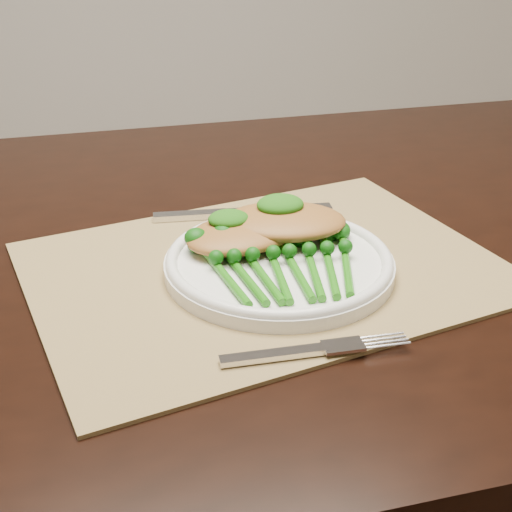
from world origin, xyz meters
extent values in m
cube|color=black|center=(0.08, -0.03, 0.73)|extent=(1.64, 0.98, 0.04)
cube|color=olive|center=(0.10, -0.13, 0.75)|extent=(0.56, 0.47, 0.00)
cylinder|color=white|center=(0.11, -0.15, 0.76)|extent=(0.25, 0.25, 0.01)
torus|color=white|center=(0.11, -0.15, 0.77)|extent=(0.24, 0.24, 0.01)
cube|color=silver|center=(0.04, 0.01, 0.76)|extent=(0.09, 0.02, 0.01)
cube|color=silver|center=(0.15, 0.00, 0.76)|extent=(0.14, 0.03, 0.00)
cube|color=silver|center=(0.07, -0.30, 0.76)|extent=(0.10, 0.01, 0.01)
ellipsoid|color=#A46B2F|center=(0.08, -0.10, 0.78)|extent=(0.16, 0.13, 0.03)
ellipsoid|color=#A46B2F|center=(0.13, -0.09, 0.79)|extent=(0.15, 0.12, 0.03)
ellipsoid|color=#134A0A|center=(0.07, -0.09, 0.80)|extent=(0.05, 0.04, 0.02)
ellipsoid|color=#134A0A|center=(0.13, -0.08, 0.80)|extent=(0.05, 0.05, 0.02)
camera|label=1|loc=(-0.05, -0.80, 1.12)|focal=50.00mm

